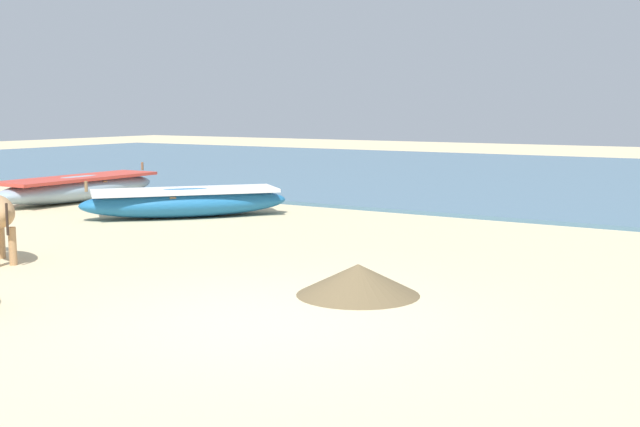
% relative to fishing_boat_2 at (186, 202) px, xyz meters
% --- Properties ---
extents(ground, '(80.00, 80.00, 0.00)m').
position_rel_fishing_boat_2_xyz_m(ground, '(5.96, -5.44, -0.30)').
color(ground, beige).
extents(sea_water, '(60.00, 20.00, 0.08)m').
position_rel_fishing_boat_2_xyz_m(sea_water, '(5.96, 12.73, -0.26)').
color(sea_water, slate).
rests_on(sea_water, ground).
extents(fishing_boat_2, '(3.51, 3.86, 0.76)m').
position_rel_fishing_boat_2_xyz_m(fishing_boat_2, '(0.00, 0.00, 0.00)').
color(fishing_boat_2, '#1E669E').
rests_on(fishing_boat_2, ground).
extents(fishing_boat_3, '(1.25, 4.52, 0.78)m').
position_rel_fishing_boat_2_xyz_m(fishing_boat_3, '(-3.88, 0.72, 0.01)').
color(fishing_boat_3, '#8CA5B7').
rests_on(fishing_boat_3, ground).
extents(debris_pile_1, '(1.59, 1.59, 0.36)m').
position_rel_fishing_boat_2_xyz_m(debris_pile_1, '(6.15, -3.96, -0.12)').
color(debris_pile_1, brown).
rests_on(debris_pile_1, ground).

